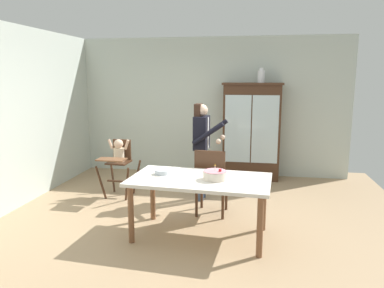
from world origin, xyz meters
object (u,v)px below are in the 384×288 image
(dining_table, at_px, (200,185))
(birthday_cake, at_px, (215,175))
(china_cabinet, at_px, (251,131))
(adult_person, at_px, (202,140))
(ceramic_vase, at_px, (261,76))
(high_chair_with_toddler, at_px, (119,157))
(dining_chair_far_side, at_px, (211,178))
(serving_bowl, at_px, (162,172))

(dining_table, xyz_separation_m, birthday_cake, (0.18, -0.03, 0.14))
(china_cabinet, height_order, adult_person, china_cabinet)
(ceramic_vase, distance_m, birthday_cake, 3.06)
(high_chair_with_toddler, relative_size, birthday_cake, 3.39)
(birthday_cake, bearing_deg, dining_chair_far_side, 100.69)
(high_chair_with_toddler, xyz_separation_m, serving_bowl, (1.03, -1.19, 0.11))
(dining_chair_far_side, bearing_deg, ceramic_vase, -104.98)
(china_cabinet, distance_m, ceramic_vase, 1.04)
(high_chair_with_toddler, bearing_deg, china_cabinet, 36.85)
(birthday_cake, height_order, serving_bowl, birthday_cake)
(adult_person, bearing_deg, serving_bowl, 169.66)
(ceramic_vase, xyz_separation_m, adult_person, (-0.90, -1.38, -0.98))
(adult_person, bearing_deg, ceramic_vase, -29.14)
(ceramic_vase, relative_size, dining_table, 0.16)
(dining_table, bearing_deg, dining_chair_far_side, 85.72)
(ceramic_vase, xyz_separation_m, high_chair_with_toddler, (-2.25, -1.47, -1.30))
(dining_chair_far_side, bearing_deg, birthday_cake, 103.64)
(serving_bowl, bearing_deg, ceramic_vase, 65.36)
(china_cabinet, bearing_deg, serving_bowl, -111.92)
(serving_bowl, distance_m, dining_chair_far_side, 0.83)
(adult_person, distance_m, dining_chair_far_side, 0.84)
(serving_bowl, height_order, dining_chair_far_side, dining_chair_far_side)
(china_cabinet, height_order, ceramic_vase, ceramic_vase)
(high_chair_with_toddler, relative_size, dining_table, 0.55)
(adult_person, height_order, dining_table, adult_person)
(china_cabinet, distance_m, high_chair_with_toddler, 2.57)
(china_cabinet, xyz_separation_m, ceramic_vase, (0.15, 0.00, 1.03))
(china_cabinet, height_order, dining_table, china_cabinet)
(birthday_cake, relative_size, dining_chair_far_side, 0.29)
(ceramic_vase, relative_size, high_chair_with_toddler, 0.28)
(serving_bowl, relative_size, dining_chair_far_side, 0.19)
(high_chair_with_toddler, bearing_deg, ceramic_vase, 35.08)
(china_cabinet, bearing_deg, ceramic_vase, 1.41)
(ceramic_vase, xyz_separation_m, dining_chair_far_side, (-0.67, -2.08, -1.39))
(ceramic_vase, height_order, dining_chair_far_side, ceramic_vase)
(serving_bowl, bearing_deg, china_cabinet, 68.08)
(high_chair_with_toddler, distance_m, serving_bowl, 1.58)
(high_chair_with_toddler, xyz_separation_m, dining_table, (1.53, -1.28, -0.00))
(dining_table, height_order, birthday_cake, birthday_cake)
(adult_person, xyz_separation_m, dining_chair_far_side, (0.23, -0.69, -0.41))
(dining_table, distance_m, dining_chair_far_side, 0.69)
(adult_person, relative_size, dining_table, 0.88)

